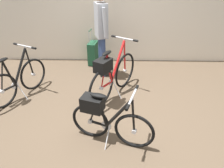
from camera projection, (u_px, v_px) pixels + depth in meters
name	position (u px, v px, depth m)	size (l,w,h in m)	color
ground_plane	(111.00, 119.00, 3.30)	(6.38, 6.38, 0.00)	brown
back_wall	(114.00, 2.00, 4.63)	(6.38, 0.10, 2.77)	silver
folding_bike_foreground	(106.00, 118.00, 2.73)	(1.11, 0.55, 0.81)	black
display_bike_left	(112.00, 75.00, 3.64)	(0.81, 1.27, 1.01)	black
display_bike_right	(18.00, 80.00, 3.69)	(0.67, 1.18, 0.90)	black
visitor_near_wall	(101.00, 29.00, 4.11)	(0.35, 0.51, 1.75)	navy
rolling_suitcase	(93.00, 53.00, 4.96)	(0.24, 0.39, 0.83)	#19472D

